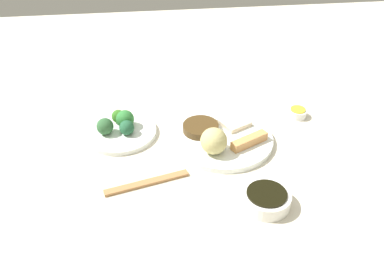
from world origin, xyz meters
The scene contains 16 objects.
tabletop centered at (0.00, 0.00, 0.01)m, with size 2.20×2.20×0.02m, color beige.
main_plate centered at (0.00, 0.00, 0.03)m, with size 0.28×0.28×0.02m, color white.
rice_scoop centered at (0.06, -0.04, 0.07)m, with size 0.07×0.07×0.07m, color tan.
spring_roll centered at (0.04, 0.07, 0.05)m, with size 0.11×0.03×0.02m, color tan.
crab_rangoon_wonton centered at (-0.06, 0.04, 0.04)m, with size 0.07×0.08×0.01m, color beige.
stir_fry_heap centered at (-0.04, -0.06, 0.05)m, with size 0.10×0.10×0.02m, color #473217.
broccoli_plate centered at (-0.07, -0.29, 0.03)m, with size 0.21×0.21×0.01m, color white.
broccoli_floret_0 centered at (-0.06, -0.33, 0.06)m, with size 0.05×0.05×0.05m, color #2E5B32.
broccoli_floret_1 centered at (-0.09, -0.27, 0.06)m, with size 0.05×0.05×0.05m, color #2D7433.
broccoli_floret_2 centered at (-0.05, -0.27, 0.06)m, with size 0.04×0.04×0.04m, color #225737.
broccoli_floret_3 centered at (-0.12, -0.29, 0.05)m, with size 0.04×0.04×0.04m, color #30681E.
soy_sauce_bowl centered at (0.26, 0.06, 0.04)m, with size 0.11×0.11×0.03m, color white.
soy_sauce_bowl_liquid centered at (0.26, 0.06, 0.06)m, with size 0.09×0.09×0.00m, color black.
sauce_ramekin_hot_mustard centered at (-0.10, 0.25, 0.03)m, with size 0.05×0.05×0.02m, color white.
sauce_ramekin_hot_mustard_liquid centered at (-0.10, 0.25, 0.05)m, with size 0.05×0.05×0.00m, color yellow.
chopsticks_pair centered at (0.15, -0.22, 0.02)m, with size 0.22×0.02×0.01m, color #A97646.
Camera 1 is at (0.97, -0.21, 0.75)m, focal length 40.42 mm.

